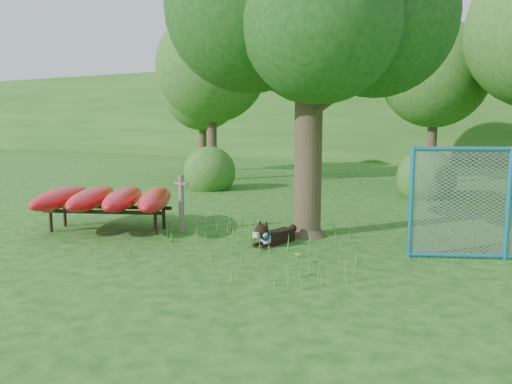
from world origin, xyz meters
The scene contains 14 objects.
ground centered at (0.00, 0.00, 0.00)m, with size 80.00×80.00×0.00m, color #184E0F.
oak_tree centered at (0.73, 2.36, 4.63)m, with size 5.39×4.68×6.94m.
wooden_post centered at (-1.69, 1.40, 0.64)m, with size 0.33×0.12×1.21m.
kayak_rack centered at (-3.18, 0.79, 0.69)m, with size 3.74×3.36×0.91m.
husky_dog centered at (0.50, 1.30, 0.18)m, with size 0.48×1.14×0.52m.
fence_section centered at (4.42, 2.21, 0.95)m, with size 3.03×1.34×3.17m.
wildflower_clump centered at (1.46, 0.27, 0.16)m, with size 0.09×0.09×0.20m.
bg_tree_a centered at (-6.50, 10.00, 4.48)m, with size 4.40×4.40×6.70m.
bg_tree_b centered at (-3.00, 12.00, 5.61)m, with size 5.20×5.20×8.22m.
bg_tree_c centered at (1.50, 13.00, 4.11)m, with size 4.00×4.00×6.12m.
bg_tree_f centered at (-9.00, 13.00, 3.73)m, with size 3.60×3.60×5.55m.
shrub_left centered at (-5.00, 7.50, 0.00)m, with size 1.80×1.80×1.80m, color #2B5F1E.
shrub_mid centered at (2.00, 9.00, 0.00)m, with size 1.80×1.80×1.80m, color #2B5F1E.
wooded_hillside centered at (0.00, 28.00, 3.00)m, with size 80.00×12.00×6.00m, color #2B5F1E.
Camera 1 is at (4.57, -6.98, 2.27)m, focal length 35.00 mm.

